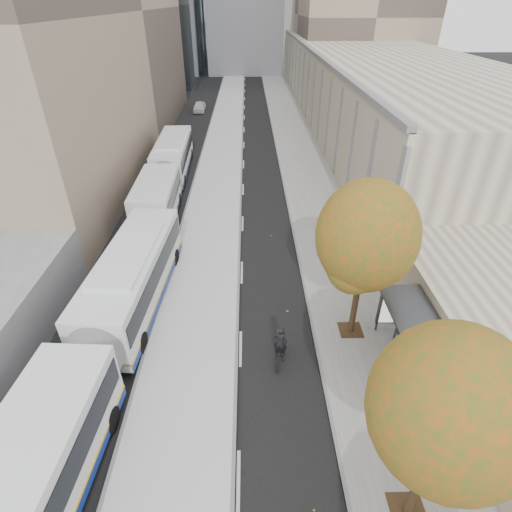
{
  "coord_description": "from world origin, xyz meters",
  "views": [
    {
      "loc": [
        -1.21,
        -0.98,
        13.4
      ],
      "look_at": [
        -0.86,
        15.87,
        2.5
      ],
      "focal_mm": 28.0,
      "sensor_mm": 36.0,
      "label": 1
    }
  ],
  "objects_px": {
    "bus_near": "(105,333)",
    "cyclist": "(280,350)",
    "bus_shelter": "(419,326)",
    "bus_far": "(167,171)",
    "distant_car": "(199,107)"
  },
  "relations": [
    {
      "from": "bus_near",
      "to": "distant_car",
      "type": "distance_m",
      "value": 45.94
    },
    {
      "from": "bus_shelter",
      "to": "bus_far",
      "type": "height_order",
      "value": "bus_far"
    },
    {
      "from": "cyclist",
      "to": "distant_car",
      "type": "distance_m",
      "value": 46.9
    },
    {
      "from": "bus_near",
      "to": "bus_far",
      "type": "xyz_separation_m",
      "value": [
        -0.52,
        18.76,
        -0.04
      ]
    },
    {
      "from": "bus_far",
      "to": "bus_near",
      "type": "bearing_deg",
      "value": -90.11
    },
    {
      "from": "distant_car",
      "to": "cyclist",
      "type": "bearing_deg",
      "value": -80.07
    },
    {
      "from": "bus_shelter",
      "to": "cyclist",
      "type": "distance_m",
      "value": 5.81
    },
    {
      "from": "cyclist",
      "to": "distant_car",
      "type": "xyz_separation_m",
      "value": [
        -7.98,
        46.22,
        -0.1
      ]
    },
    {
      "from": "cyclist",
      "to": "bus_far",
      "type": "bearing_deg",
      "value": 126.58
    },
    {
      "from": "bus_near",
      "to": "distant_car",
      "type": "bearing_deg",
      "value": 94.45
    },
    {
      "from": "bus_shelter",
      "to": "distant_car",
      "type": "relative_size",
      "value": 1.12
    },
    {
      "from": "bus_shelter",
      "to": "cyclist",
      "type": "bearing_deg",
      "value": 178.29
    },
    {
      "from": "bus_near",
      "to": "cyclist",
      "type": "height_order",
      "value": "bus_near"
    },
    {
      "from": "bus_far",
      "to": "cyclist",
      "type": "bearing_deg",
      "value": -69.26
    },
    {
      "from": "bus_near",
      "to": "cyclist",
      "type": "relative_size",
      "value": 8.75
    }
  ]
}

